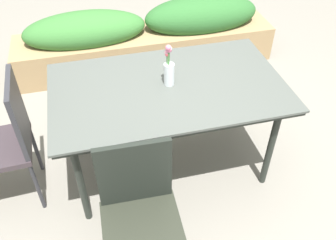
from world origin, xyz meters
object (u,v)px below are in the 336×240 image
Objects in this scene: chair_end_left at (8,137)px; dining_table at (168,93)px; planter_box at (147,36)px; chair_near_left at (140,211)px; flower_vase at (169,69)px.

dining_table is at bearing -92.87° from chair_end_left.
dining_table is 1.58m from planter_box.
chair_near_left is at bearing -139.21° from chair_end_left.
dining_table is 0.18m from flower_vase.
chair_end_left is 1.14m from flower_vase.
chair_near_left is 0.93m from flower_vase.
flower_vase is (0.36, 0.78, 0.34)m from chair_near_left.
dining_table is 5.23× the size of flower_vase.
dining_table is 1.09m from chair_end_left.
flower_vase is at bearing -95.32° from planter_box.
flower_vase reaches higher than chair_end_left.
planter_box is at bearing -100.44° from chair_near_left.
flower_vase is at bearing 60.83° from dining_table.
chair_end_left is 1.96m from planter_box.
flower_vase reaches higher than planter_box.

